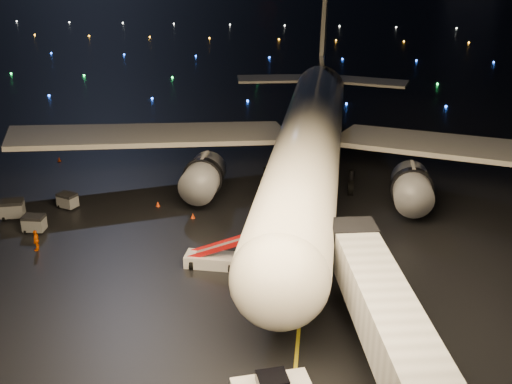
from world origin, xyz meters
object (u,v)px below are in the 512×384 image
belt_loader (213,248)px  baggage_cart_2 (12,209)px  airliner (312,102)px  crew_c (36,240)px  baggage_cart_0 (34,224)px  baggage_cart_1 (68,201)px

belt_loader → baggage_cart_2: (-20.80, 7.25, -0.71)m
belt_loader → baggage_cart_2: bearing=163.3°
airliner → crew_c: airliner is taller
baggage_cart_0 → belt_loader: bearing=-16.0°
belt_loader → baggage_cart_0: belt_loader is taller
airliner → crew_c: bearing=-139.6°
airliner → belt_loader: bearing=-108.7°
airliner → baggage_cart_0: (-24.66, -14.88, -8.35)m
crew_c → airliner: bearing=121.4°
airliner → crew_c: 30.49m
crew_c → baggage_cart_2: crew_c is taller
crew_c → baggage_cart_0: (-1.75, 3.47, -0.14)m
baggage_cart_0 → baggage_cart_2: (-3.39, 2.69, 0.10)m
airliner → baggage_cart_1: (-23.70, -9.31, -8.39)m
baggage_cart_0 → baggage_cart_2: 4.32m
belt_loader → crew_c: 15.72m
airliner → belt_loader: airliner is taller
crew_c → baggage_cart_1: bearing=177.6°
baggage_cart_1 → baggage_cart_2: (-4.35, -2.89, 0.14)m
belt_loader → baggage_cart_0: size_ratio=3.52×
belt_loader → airliner: bearing=72.0°
baggage_cart_0 → baggage_cart_1: bearing=78.8°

